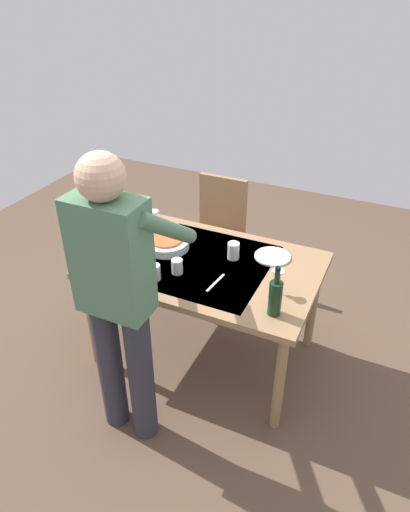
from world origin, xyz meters
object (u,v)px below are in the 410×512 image
object	(u,v)px
water_cup_far_left	(233,251)
chair_near	(218,226)
dining_table	(205,273)
wine_glass_left	(154,217)
person_server	(118,293)
water_cup_near_right	(155,272)
dinner_plate_near	(272,256)
wine_glass_right	(278,277)
serving_bowl_pasta	(166,243)
water_cup_near_left	(177,266)
wine_bottle	(275,297)

from	to	relation	value
water_cup_far_left	chair_near	bearing A→B (deg)	-59.89
dining_table	wine_glass_left	distance (m)	0.58
dining_table	wine_glass_left	world-z (taller)	wine_glass_left
dining_table	person_server	bearing A→B (deg)	79.13
water_cup_near_right	dinner_plate_near	bearing A→B (deg)	-136.83
wine_glass_right	chair_near	bearing A→B (deg)	-50.86
chair_near	wine_glass_right	world-z (taller)	chair_near
person_server	wine_glass_left	size ratio (longest dim) A/B	11.19
chair_near	dinner_plate_near	distance (m)	0.91
person_server	wine_glass_right	distance (m)	0.89
person_server	serving_bowl_pasta	distance (m)	0.82
dining_table	dinner_plate_near	size ratio (longest dim) A/B	6.15
water_cup_far_left	dinner_plate_near	bearing A→B (deg)	-152.81
water_cup_near_left	person_server	bearing A→B (deg)	86.58
wine_bottle	water_cup_far_left	distance (m)	0.58
serving_bowl_pasta	dinner_plate_near	size ratio (longest dim) A/B	1.30
chair_near	wine_glass_right	xyz separation A→B (m)	(-0.77, 0.95, 0.32)
water_cup_far_left	serving_bowl_pasta	xyz separation A→B (m)	(0.45, 0.06, -0.02)
chair_near	serving_bowl_pasta	world-z (taller)	chair_near
wine_glass_right	serving_bowl_pasta	distance (m)	0.83
serving_bowl_pasta	water_cup_near_left	bearing A→B (deg)	131.21
chair_near	wine_glass_right	distance (m)	1.27
wine_glass_right	dining_table	bearing A→B (deg)	-12.48
person_server	water_cup_near_right	xyz separation A→B (m)	(0.06, -0.44, -0.16)
water_cup_near_left	wine_bottle	bearing A→B (deg)	169.13
chair_near	water_cup_near_left	size ratio (longest dim) A/B	9.88
wine_glass_right	water_cup_near_right	world-z (taller)	wine_glass_right
dining_table	wine_bottle	size ratio (longest dim) A/B	4.78
chair_near	water_cup_near_left	bearing A→B (deg)	99.60
water_cup_near_right	serving_bowl_pasta	world-z (taller)	water_cup_near_right
dining_table	serving_bowl_pasta	xyz separation A→B (m)	(0.31, -0.06, 0.11)
wine_glass_left	wine_glass_right	xyz separation A→B (m)	(-0.99, 0.34, 0.00)
water_cup_near_left	dining_table	bearing A→B (deg)	-121.76
chair_near	dinner_plate_near	xyz separation A→B (m)	(-0.64, 0.60, 0.23)
wine_glass_left	water_cup_near_right	distance (m)	0.60
wine_bottle	water_cup_near_right	world-z (taller)	wine_bottle
wine_glass_right	water_cup_near_left	size ratio (longest dim) A/B	1.64
wine_glass_left	serving_bowl_pasta	size ratio (longest dim) A/B	0.50
person_server	water_cup_far_left	xyz separation A→B (m)	(-0.28, -0.85, -0.16)
water_cup_near_right	serving_bowl_pasta	size ratio (longest dim) A/B	0.33
dining_table	wine_glass_right	world-z (taller)	wine_glass_right
water_cup_far_left	dining_table	bearing A→B (deg)	41.68
water_cup_near_right	water_cup_far_left	world-z (taller)	water_cup_far_left
water_cup_near_right	person_server	bearing A→B (deg)	97.21
wine_bottle	water_cup_far_left	size ratio (longest dim) A/B	2.70
wine_bottle	dinner_plate_near	bearing A→B (deg)	-71.49
dining_table	water_cup_near_left	world-z (taller)	water_cup_near_left
dining_table	person_server	size ratio (longest dim) A/B	0.84
chair_near	wine_glass_right	bearing A→B (deg)	129.14
water_cup_near_right	chair_near	bearing A→B (deg)	-85.79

